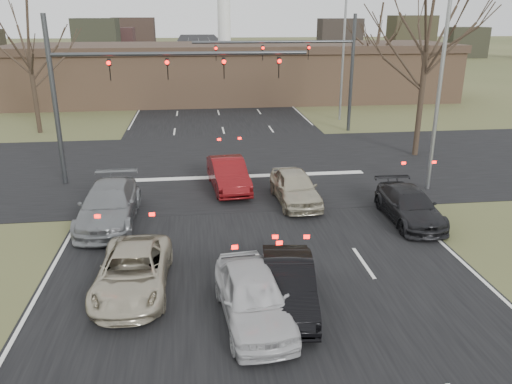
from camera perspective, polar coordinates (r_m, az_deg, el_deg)
ground at (r=14.10m, az=2.19°, el=-14.61°), size 360.00×360.00×0.00m
road_main at (r=71.96m, az=-5.49°, el=13.21°), size 14.00×300.00×0.02m
road_cross at (r=27.72m, az=-2.66°, el=3.01°), size 200.00×14.00×0.02m
building at (r=49.93m, az=-2.45°, el=13.55°), size 42.40×10.40×5.30m
mast_arm_near at (r=24.89m, az=-14.87°, el=12.39°), size 12.12×0.24×8.00m
mast_arm_far at (r=35.56m, az=6.49°, el=14.80°), size 11.12×0.24×8.00m
streetlight_right_near at (r=24.15m, az=20.06°, el=12.91°), size 2.34×0.25×10.00m
streetlight_right_far at (r=40.18m, az=9.72°, el=16.01°), size 2.34×0.25×10.00m
tree_left_far at (r=38.15m, az=-24.96°, el=17.02°), size 5.70×5.70×9.50m
tree_right_far at (r=49.49m, az=13.76°, el=17.97°), size 5.40×5.40×9.00m
car_silver_suv at (r=15.63m, az=-13.90°, el=-8.85°), size 2.22×4.60×1.26m
car_white_sedan at (r=13.79m, az=-0.34°, el=-11.82°), size 2.14×4.47×1.47m
car_black_hatch at (r=14.47m, az=3.73°, el=-10.52°), size 1.90×4.25×1.35m
car_charcoal_sedan at (r=21.07m, az=17.13°, el=-1.51°), size 1.89×4.49×1.29m
car_grey_ahead at (r=20.77m, az=-16.46°, el=-1.39°), size 2.19×5.30×1.53m
car_red_ahead at (r=23.88m, az=-3.19°, el=2.05°), size 1.98×4.58×1.47m
car_silver_ahead at (r=22.14m, az=4.49°, el=0.57°), size 1.93×4.35×1.45m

